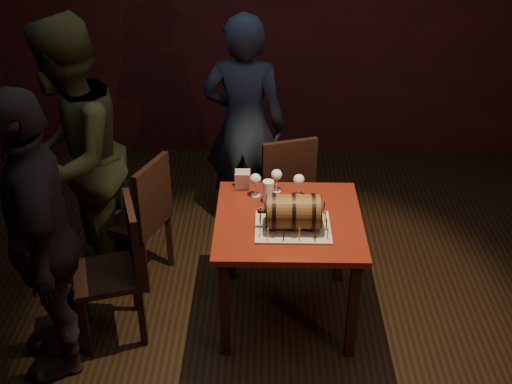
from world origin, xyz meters
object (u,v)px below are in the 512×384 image
at_px(chair_left_rear, 143,214).
at_px(person_left_front, 41,237).
at_px(pint_of_ale, 268,192).
at_px(chair_back, 284,185).
at_px(pub_table, 288,233).
at_px(wine_glass_right, 299,181).
at_px(person_back, 244,126).
at_px(chair_left_front, 119,264).
at_px(wine_glass_left, 256,180).
at_px(person_left_rear, 73,159).
at_px(wine_glass_mid, 277,176).
at_px(barrel_cake, 293,212).

distance_m(chair_left_rear, person_left_front, 0.98).
xyz_separation_m(chair_left_rear, person_left_front, (-0.39, -0.82, 0.36)).
distance_m(pint_of_ale, chair_left_rear, 0.93).
relative_size(pint_of_ale, chair_back, 0.16).
distance_m(pub_table, wine_glass_right, 0.36).
bearing_deg(person_back, person_left_front, 62.35).
height_order(chair_back, chair_left_front, same).
distance_m(wine_glass_left, person_back, 0.84).
bearing_deg(person_left_rear, pint_of_ale, 87.19).
bearing_deg(wine_glass_mid, person_left_rear, 176.77).
height_order(pint_of_ale, chair_back, chair_back).
height_order(wine_glass_mid, chair_left_front, chair_left_front).
distance_m(wine_glass_mid, chair_back, 0.60).
relative_size(chair_left_front, person_back, 0.54).
relative_size(pub_table, wine_glass_mid, 5.59).
xyz_separation_m(wine_glass_left, pint_of_ale, (0.08, -0.07, -0.05)).
relative_size(chair_back, person_left_front, 0.53).
height_order(chair_left_rear, person_left_rear, person_left_rear).
height_order(chair_left_front, person_back, person_back).
xyz_separation_m(pint_of_ale, person_left_rear, (-1.29, 0.21, 0.12)).
distance_m(pub_table, chair_left_front, 1.05).
bearing_deg(barrel_cake, wine_glass_left, 121.50).
distance_m(chair_left_front, person_back, 1.50).
bearing_deg(wine_glass_right, person_left_front, -154.49).
xyz_separation_m(pub_table, person_back, (-0.31, 1.10, 0.22)).
distance_m(chair_back, person_left_rear, 1.52).
xyz_separation_m(person_back, person_left_rear, (-1.10, -0.69, 0.08)).
bearing_deg(wine_glass_left, pint_of_ale, -42.28).
bearing_deg(chair_left_front, wine_glass_right, 21.82).
bearing_deg(barrel_cake, person_left_rear, 160.38).
relative_size(pub_table, chair_back, 0.97).
xyz_separation_m(pub_table, chair_left_rear, (-0.99, 0.40, -0.12)).
bearing_deg(chair_back, chair_left_front, -136.14).
bearing_deg(person_left_rear, chair_back, 112.64).
xyz_separation_m(wine_glass_mid, chair_left_front, (-0.96, -0.50, -0.34)).
relative_size(barrel_cake, wine_glass_left, 2.35).
height_order(chair_back, person_back, person_back).
relative_size(wine_glass_mid, person_back, 0.09).
relative_size(wine_glass_left, chair_left_front, 0.17).
xyz_separation_m(wine_glass_right, chair_left_front, (-1.10, -0.44, -0.35)).
bearing_deg(wine_glass_left, person_left_front, -149.29).
height_order(wine_glass_mid, wine_glass_right, same).
height_order(wine_glass_left, chair_back, chair_back).
xyz_separation_m(wine_glass_left, person_left_rear, (-1.20, 0.14, 0.07)).
height_order(pint_of_ale, person_back, person_back).
distance_m(wine_glass_right, chair_left_rear, 1.12).
height_order(barrel_cake, chair_left_front, barrel_cake).
bearing_deg(pint_of_ale, pub_table, -56.80).
relative_size(wine_glass_right, chair_left_rear, 0.17).
height_order(wine_glass_left, wine_glass_mid, same).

